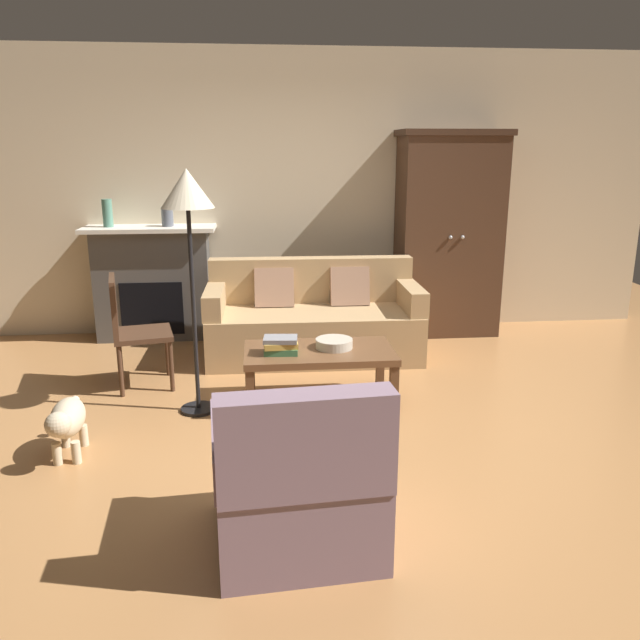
% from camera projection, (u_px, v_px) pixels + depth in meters
% --- Properties ---
extents(ground_plane, '(9.60, 9.60, 0.00)m').
position_uv_depth(ground_plane, '(336.00, 426.00, 4.38)').
color(ground_plane, '#B27A47').
extents(back_wall, '(7.20, 0.10, 2.80)m').
position_uv_depth(back_wall, '(307.00, 194.00, 6.46)').
color(back_wall, beige).
rests_on(back_wall, ground).
extents(fireplace, '(1.26, 0.48, 1.12)m').
position_uv_depth(fireplace, '(153.00, 282.00, 6.29)').
color(fireplace, '#4C4947').
rests_on(fireplace, ground).
extents(armoire, '(1.06, 0.57, 2.02)m').
position_uv_depth(armoire, '(448.00, 234.00, 6.37)').
color(armoire, '#472D1E').
rests_on(armoire, ground).
extents(couch, '(1.93, 0.88, 0.86)m').
position_uv_depth(couch, '(313.00, 321.00, 5.81)').
color(couch, tan).
rests_on(couch, ground).
extents(coffee_table, '(1.10, 0.60, 0.42)m').
position_uv_depth(coffee_table, '(319.00, 357.00, 4.68)').
color(coffee_table, brown).
rests_on(coffee_table, ground).
extents(fruit_bowl, '(0.28, 0.28, 0.07)m').
position_uv_depth(fruit_bowl, '(334.00, 343.00, 4.70)').
color(fruit_bowl, beige).
rests_on(fruit_bowl, coffee_table).
extents(book_stack, '(0.26, 0.19, 0.12)m').
position_uv_depth(book_stack, '(281.00, 345.00, 4.57)').
color(book_stack, '#427A4C').
rests_on(book_stack, coffee_table).
extents(mantel_vase_jade, '(0.09, 0.09, 0.26)m').
position_uv_depth(mantel_vase_jade, '(107.00, 213.00, 6.06)').
color(mantel_vase_jade, slate).
rests_on(mantel_vase_jade, fireplace).
extents(mantel_vase_slate, '(0.11, 0.11, 0.19)m').
position_uv_depth(mantel_vase_slate, '(167.00, 217.00, 6.12)').
color(mantel_vase_slate, '#565B66').
rests_on(mantel_vase_slate, fireplace).
extents(armchair_near_left, '(0.83, 0.83, 0.88)m').
position_uv_depth(armchair_near_left, '(298.00, 485.00, 2.99)').
color(armchair_near_left, gray).
rests_on(armchair_near_left, ground).
extents(side_chair_wooden, '(0.52, 0.52, 0.90)m').
position_uv_depth(side_chair_wooden, '(131.00, 325.00, 4.97)').
color(side_chair_wooden, '#472D1E').
rests_on(side_chair_wooden, ground).
extents(floor_lamp, '(0.36, 0.36, 1.72)m').
position_uv_depth(floor_lamp, '(188.00, 204.00, 4.25)').
color(floor_lamp, black).
rests_on(floor_lamp, ground).
extents(dog, '(0.23, 0.57, 0.39)m').
position_uv_depth(dog, '(67.00, 420.00, 3.88)').
color(dog, beige).
rests_on(dog, ground).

